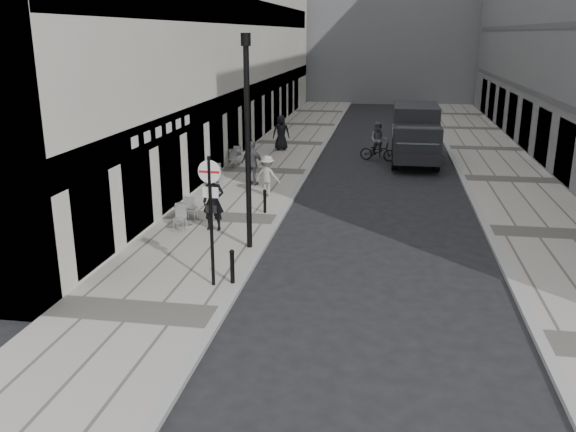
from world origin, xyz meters
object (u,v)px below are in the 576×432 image
Objects in this scene: walking_man at (213,201)px; panel_van at (416,131)px; lamppost at (248,133)px; sign_post at (211,204)px; cyclist at (378,146)px.

panel_van is at bearing 58.21° from walking_man.
sign_post is at bearing -95.20° from lamppost.
lamppost is at bearing -47.82° from walking_man.
walking_man is at bearing -118.16° from panel_van.
cyclist is at bearing 178.38° from panel_van.
cyclist is at bearing 81.80° from sign_post.
sign_post is 0.54× the size of lamppost.
lamppost is (0.27, 2.97, 1.29)m from sign_post.
cyclist is (5.00, 12.79, -0.30)m from walking_man.
panel_van reaches higher than cyclist.
sign_post reaches higher than walking_man.
panel_van is (5.58, 17.18, -0.68)m from sign_post.
sign_post is 3.25m from lamppost.
lamppost is (1.52, -1.48, 2.49)m from walking_man.
panel_van is 3.01× the size of cyclist.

